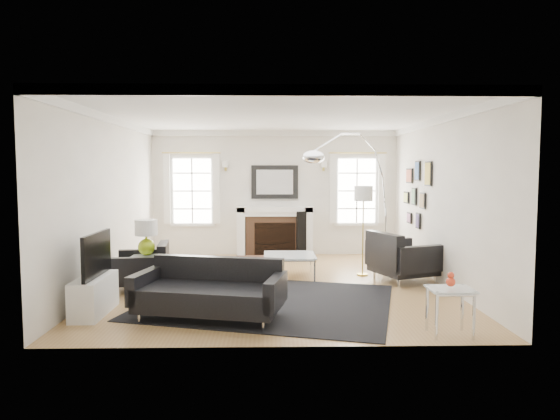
{
  "coord_description": "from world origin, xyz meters",
  "views": [
    {
      "loc": [
        -0.12,
        -8.26,
        1.9
      ],
      "look_at": [
        0.06,
        0.3,
        1.23
      ],
      "focal_mm": 32.0,
      "sensor_mm": 36.0,
      "label": 1
    }
  ],
  "objects_px": {
    "gourd_lamp": "(146,235)",
    "arc_floor_lamp": "(352,195)",
    "armchair_left": "(145,268)",
    "armchair_right": "(401,259)",
    "coffee_table": "(290,256)",
    "sofa": "(211,292)",
    "fireplace": "(275,232)"
  },
  "relations": [
    {
      "from": "armchair_left",
      "to": "armchair_right",
      "type": "relative_size",
      "value": 0.77
    },
    {
      "from": "fireplace",
      "to": "coffee_table",
      "type": "bearing_deg",
      "value": -83.88
    },
    {
      "from": "armchair_right",
      "to": "coffee_table",
      "type": "distance_m",
      "value": 1.94
    },
    {
      "from": "coffee_table",
      "to": "arc_floor_lamp",
      "type": "height_order",
      "value": "arc_floor_lamp"
    },
    {
      "from": "armchair_right",
      "to": "coffee_table",
      "type": "height_order",
      "value": "armchair_right"
    },
    {
      "from": "gourd_lamp",
      "to": "coffee_table",
      "type": "bearing_deg",
      "value": 15.36
    },
    {
      "from": "sofa",
      "to": "armchair_right",
      "type": "xyz_separation_m",
      "value": [
        3.01,
        2.04,
        0.06
      ]
    },
    {
      "from": "armchair_left",
      "to": "arc_floor_lamp",
      "type": "relative_size",
      "value": 0.37
    },
    {
      "from": "fireplace",
      "to": "gourd_lamp",
      "type": "xyz_separation_m",
      "value": [
        -2.14,
        -2.88,
        0.31
      ]
    },
    {
      "from": "armchair_left",
      "to": "armchair_right",
      "type": "bearing_deg",
      "value": 5.91
    },
    {
      "from": "coffee_table",
      "to": "arc_floor_lamp",
      "type": "xyz_separation_m",
      "value": [
        1.17,
        0.33,
        1.08
      ]
    },
    {
      "from": "gourd_lamp",
      "to": "arc_floor_lamp",
      "type": "bearing_deg",
      "value": 15.53
    },
    {
      "from": "armchair_left",
      "to": "gourd_lamp",
      "type": "height_order",
      "value": "gourd_lamp"
    },
    {
      "from": "armchair_right",
      "to": "arc_floor_lamp",
      "type": "bearing_deg",
      "value": 133.69
    },
    {
      "from": "fireplace",
      "to": "coffee_table",
      "type": "xyz_separation_m",
      "value": [
        0.24,
        -2.23,
        -0.17
      ]
    },
    {
      "from": "coffee_table",
      "to": "gourd_lamp",
      "type": "height_order",
      "value": "gourd_lamp"
    },
    {
      "from": "armchair_right",
      "to": "gourd_lamp",
      "type": "relative_size",
      "value": 2.24
    },
    {
      "from": "armchair_left",
      "to": "gourd_lamp",
      "type": "distance_m",
      "value": 0.55
    },
    {
      "from": "fireplace",
      "to": "sofa",
      "type": "bearing_deg",
      "value": -100.65
    },
    {
      "from": "arc_floor_lamp",
      "to": "armchair_left",
      "type": "bearing_deg",
      "value": -161.36
    },
    {
      "from": "armchair_right",
      "to": "fireplace",
      "type": "bearing_deg",
      "value": 128.85
    },
    {
      "from": "armchair_left",
      "to": "sofa",
      "type": "bearing_deg",
      "value": -52.03
    },
    {
      "from": "armchair_left",
      "to": "arc_floor_lamp",
      "type": "distance_m",
      "value": 3.9
    },
    {
      "from": "gourd_lamp",
      "to": "fireplace",
      "type": "bearing_deg",
      "value": 53.38
    },
    {
      "from": "coffee_table",
      "to": "arc_floor_lamp",
      "type": "bearing_deg",
      "value": 15.88
    },
    {
      "from": "armchair_right",
      "to": "gourd_lamp",
      "type": "xyz_separation_m",
      "value": [
        -4.28,
        -0.24,
        0.46
      ]
    },
    {
      "from": "coffee_table",
      "to": "gourd_lamp",
      "type": "relative_size",
      "value": 1.56
    },
    {
      "from": "sofa",
      "to": "fireplace",
      "type": "bearing_deg",
      "value": 79.35
    },
    {
      "from": "arc_floor_lamp",
      "to": "sofa",
      "type": "bearing_deg",
      "value": -129.43
    },
    {
      "from": "sofa",
      "to": "gourd_lamp",
      "type": "bearing_deg",
      "value": 125.01
    },
    {
      "from": "arc_floor_lamp",
      "to": "gourd_lamp",
      "type": "bearing_deg",
      "value": -164.47
    },
    {
      "from": "coffee_table",
      "to": "arc_floor_lamp",
      "type": "relative_size",
      "value": 0.34
    }
  ]
}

